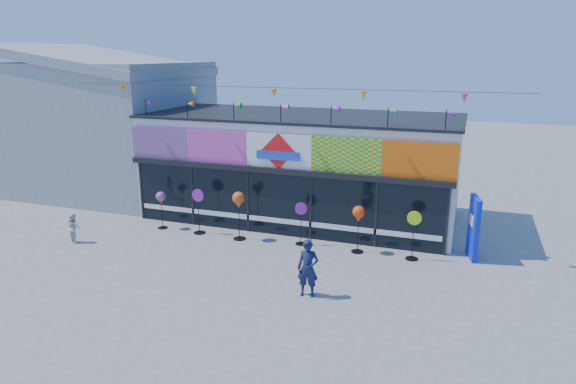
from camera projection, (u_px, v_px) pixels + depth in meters
The scene contains 12 objects.
ground at pixel (240, 271), 15.60m from camera, with size 80.00×80.00×0.00m, color slate.
kite_shop at pixel (301, 166), 20.47m from camera, with size 16.00×5.70×5.31m.
neighbour_building at pixel (108, 123), 24.37m from camera, with size 8.18×7.20×6.87m.
blue_sign at pixel (474, 228), 16.36m from camera, with size 0.37×1.03×2.03m.
spinner_0 at pixel (161, 199), 19.12m from camera, with size 0.36×0.36×1.42m.
spinner_1 at pixel (199, 210), 18.64m from camera, with size 0.47×0.43×1.68m.
spinner_2 at pixel (239, 201), 17.91m from camera, with size 0.44×0.44×1.75m.
spinner_3 at pixel (301, 222), 17.58m from camera, with size 0.41×0.38×1.50m.
spinner_4 at pixel (359, 215), 16.75m from camera, with size 0.41×0.41×1.60m.
spinner_5 at pixel (413, 234), 16.26m from camera, with size 0.45×0.41×1.61m.
adult_man at pixel (308, 268), 13.81m from camera, with size 0.58×0.38×1.60m, color #141C41.
child at pixel (74, 228), 17.89m from camera, with size 0.50×0.29×1.04m, color silver.
Camera 1 is at (6.23, -13.10, 6.40)m, focal length 32.00 mm.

